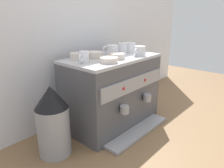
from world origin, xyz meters
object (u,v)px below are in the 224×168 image
ceramic_bowl_1 (95,55)px  milk_pitcher (150,97)px  ceramic_cup_4 (112,50)px  espresso_machine (112,91)px  ceramic_bowl_3 (78,56)px  coffee_grinder (53,121)px  ceramic_cup_3 (139,51)px  ceramic_bowl_2 (117,56)px  ceramic_cup_1 (122,48)px  ceramic_cup_2 (83,57)px  ceramic_bowl_0 (109,60)px  ceramic_cup_0 (130,47)px

ceramic_bowl_1 → milk_pitcher: size_ratio=0.68×
ceramic_cup_4 → espresso_machine: bearing=-135.5°
ceramic_bowl_3 → coffee_grinder: bearing=-159.4°
ceramic_cup_3 → ceramic_bowl_2: 0.20m
ceramic_cup_1 → ceramic_cup_3: bearing=-87.0°
ceramic_cup_3 → coffee_grinder: ceramic_cup_3 is taller
ceramic_cup_3 → ceramic_bowl_3: (-0.37, 0.22, -0.01)m
ceramic_cup_1 → ceramic_cup_2: 0.41m
coffee_grinder → ceramic_cup_1: bearing=3.3°
milk_pitcher → ceramic_cup_4: bearing=166.4°
ceramic_cup_2 → ceramic_bowl_0: size_ratio=0.87×
ceramic_cup_0 → ceramic_bowl_2: ceramic_cup_0 is taller
ceramic_bowl_0 → ceramic_bowl_1: bearing=74.7°
ceramic_cup_3 → ceramic_bowl_2: (-0.19, 0.04, -0.02)m
ceramic_bowl_0 → coffee_grinder: 0.47m
ceramic_cup_1 → ceramic_bowl_3: bearing=169.0°
ceramic_cup_0 → milk_pitcher: size_ratio=0.71×
ceramic_cup_3 → ceramic_cup_0: bearing=58.3°
ceramic_cup_1 → ceramic_bowl_1: (-0.26, 0.02, -0.02)m
espresso_machine → ceramic_bowl_1: 0.29m
ceramic_bowl_0 → ceramic_bowl_3: ceramic_bowl_3 is taller
ceramic_bowl_0 → ceramic_cup_0: bearing=19.6°
espresso_machine → ceramic_cup_0: bearing=9.7°
ceramic_bowl_3 → coffee_grinder: 0.44m
ceramic_bowl_0 → ceramic_cup_4: bearing=37.3°
ceramic_cup_1 → ceramic_cup_4: (-0.11, 0.01, -0.00)m
ceramic_cup_2 → ceramic_cup_4: (0.30, 0.04, 0.00)m
ceramic_cup_0 → coffee_grinder: bearing=-177.0°
ceramic_cup_0 → ceramic_cup_4: size_ratio=0.94×
espresso_machine → coffee_grinder: (-0.50, 0.00, -0.04)m
coffee_grinder → milk_pitcher: 0.96m
ceramic_cup_1 → ceramic_bowl_0: (-0.31, -0.14, -0.02)m
ceramic_bowl_0 → ceramic_bowl_1: (0.05, 0.16, 0.00)m
ceramic_cup_2 → ceramic_bowl_2: bearing=-19.4°
ceramic_cup_4 → milk_pitcher: (0.40, -0.10, -0.45)m
ceramic_cup_0 → ceramic_bowl_3: bearing=171.5°
ceramic_cup_4 → ceramic_bowl_3: ceramic_cup_4 is taller
espresso_machine → ceramic_cup_3: ceramic_cup_3 is taller
ceramic_cup_3 → ceramic_bowl_3: 0.43m
ceramic_cup_3 → milk_pitcher: ceramic_cup_3 is taller
ceramic_bowl_0 → coffee_grinder: ceramic_bowl_0 is taller
ceramic_cup_0 → ceramic_bowl_3: (-0.46, 0.07, -0.02)m
ceramic_bowl_1 → espresso_machine: bearing=-32.9°
espresso_machine → ceramic_bowl_1: size_ratio=6.24×
ceramic_cup_3 → coffee_grinder: bearing=170.7°
espresso_machine → ceramic_bowl_1: bearing=147.1°
ceramic_bowl_2 → ceramic_bowl_3: (-0.18, 0.18, 0.00)m
milk_pitcher → ceramic_bowl_3: bearing=166.5°
ceramic_bowl_2 → ceramic_bowl_3: ceramic_bowl_3 is taller
espresso_machine → ceramic_bowl_0: (-0.15, -0.10, 0.26)m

